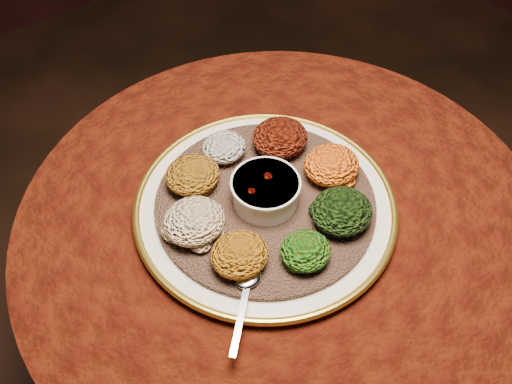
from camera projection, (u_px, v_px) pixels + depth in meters
table at (281, 269)px, 1.16m from camera, size 0.96×0.96×0.73m
platter at (265, 206)px, 1.02m from camera, size 0.51×0.51×0.02m
injera at (265, 202)px, 1.01m from camera, size 0.41×0.41×0.01m
stew_bowl at (265, 190)px, 0.98m from camera, size 0.12×0.12×0.05m
spoon at (247, 285)px, 0.89m from camera, size 0.12×0.11×0.01m
portion_ayib at (224, 147)px, 1.06m from camera, size 0.08×0.08×0.04m
portion_kitfo at (280, 137)px, 1.07m from camera, size 0.11×0.10×0.05m
portion_tikil at (332, 165)px, 1.02m from camera, size 0.10×0.10×0.05m
portion_gomen at (342, 211)px, 0.96m from camera, size 0.11×0.10×0.05m
portion_mixveg at (306, 251)px, 0.91m from camera, size 0.08×0.08×0.04m
portion_kik at (240, 255)px, 0.90m from camera, size 0.10×0.09×0.05m
portion_timatim at (194, 221)px, 0.94m from camera, size 0.11×0.10×0.05m
portion_shiro at (193, 175)px, 1.01m from camera, size 0.10×0.09×0.05m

